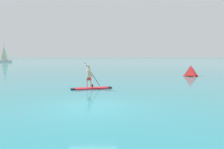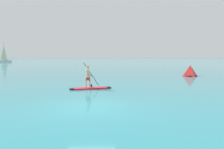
% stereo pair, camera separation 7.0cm
% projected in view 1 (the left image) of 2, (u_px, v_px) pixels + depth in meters
% --- Properties ---
extents(ground, '(440.00, 440.00, 0.00)m').
position_uv_depth(ground, '(90.00, 106.00, 10.75)').
color(ground, teal).
extents(paddleboarder_mid_center, '(2.97, 1.37, 1.93)m').
position_uv_depth(paddleboarder_mid_center, '(90.00, 84.00, 16.25)').
color(paddleboarder_mid_center, red).
rests_on(paddleboarder_mid_center, ground).
extents(race_marker_buoy, '(1.60, 1.60, 1.24)m').
position_uv_depth(race_marker_buoy, '(190.00, 71.00, 26.00)').
color(race_marker_buoy, red).
rests_on(race_marker_buoy, ground).
extents(sailboat_left_horizon, '(3.58, 4.02, 6.41)m').
position_uv_depth(sailboat_left_horizon, '(3.00, 60.00, 72.41)').
color(sailboat_left_horizon, white).
rests_on(sailboat_left_horizon, ground).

